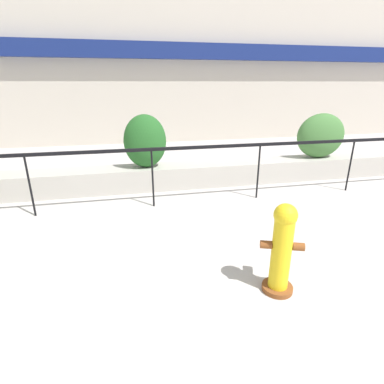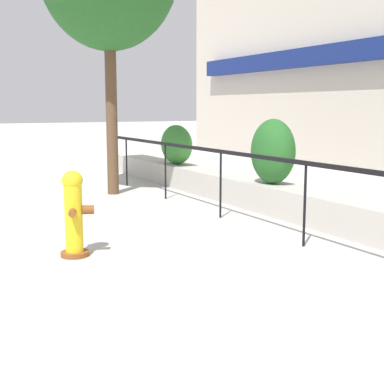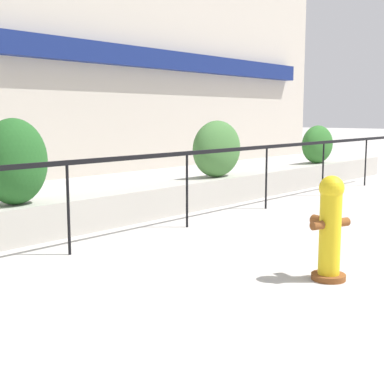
# 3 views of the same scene
# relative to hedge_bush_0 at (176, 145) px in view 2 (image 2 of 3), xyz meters

# --- Properties ---
(planter_wall_low) EXTENTS (18.00, 0.70, 0.50)m
(planter_wall_low) POSITION_rel_hedge_bush_0_xyz_m (5.98, 0.00, -0.72)
(planter_wall_low) COLOR #B7B2A8
(planter_wall_low) RESTS_ON ground
(fence_railing_segment) EXTENTS (15.00, 0.05, 1.15)m
(fence_railing_segment) POSITION_rel_hedge_bush_0_xyz_m (5.98, -1.10, 0.05)
(fence_railing_segment) COLOR black
(fence_railing_segment) RESTS_ON ground
(hedge_bush_0) EXTENTS (1.23, 0.57, 0.93)m
(hedge_bush_0) POSITION_rel_hedge_bush_0_xyz_m (0.00, 0.00, 0.00)
(hedge_bush_0) COLOR #387F33
(hedge_bush_0) RESTS_ON planter_wall_low
(hedge_bush_1) EXTENTS (0.92, 0.70, 1.15)m
(hedge_bush_1) POSITION_rel_hedge_bush_0_xyz_m (3.80, 0.00, 0.11)
(hedge_bush_1) COLOR #235B23
(hedge_bush_1) RESTS_ON planter_wall_low
(fire_hydrant) EXTENTS (0.47, 0.48, 1.08)m
(fire_hydrant) POSITION_rel_hedge_bush_0_xyz_m (5.00, -3.93, -0.41)
(fire_hydrant) COLOR brown
(fire_hydrant) RESTS_ON ground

